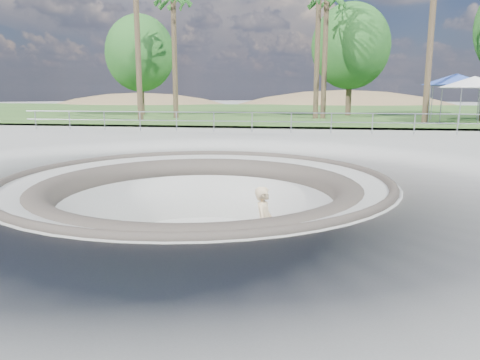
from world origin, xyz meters
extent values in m
plane|color=#A4A59F|center=(0.00, 0.00, 0.00)|extent=(180.00, 180.00, 0.00)
torus|color=#A4A59F|center=(0.00, 0.00, -2.00)|extent=(14.00, 14.00, 4.00)
cylinder|color=#A4A59F|center=(0.00, 0.00, -1.95)|extent=(6.60, 6.60, 0.10)
torus|color=#454137|center=(0.00, 0.00, -0.02)|extent=(10.24, 10.24, 0.24)
torus|color=#454137|center=(0.00, 0.00, -0.45)|extent=(8.91, 8.91, 0.81)
cube|color=#335D25|center=(0.00, 34.00, 0.22)|extent=(180.00, 36.00, 0.12)
ellipsoid|color=#806144|center=(-22.00, 55.00, -6.44)|extent=(50.40, 36.00, 23.40)
ellipsoid|color=#806144|center=(8.00, 60.00, -7.87)|extent=(61.60, 44.00, 28.60)
cylinder|color=gray|center=(0.00, 12.00, 1.17)|extent=(25.00, 0.05, 0.05)
cylinder|color=gray|center=(0.00, 12.00, 0.72)|extent=(25.00, 0.05, 0.05)
cube|color=olive|center=(1.89, -1.07, -1.82)|extent=(0.85, 0.26, 0.02)
cylinder|color=silver|center=(1.89, -1.07, -1.86)|extent=(0.04, 0.18, 0.04)
cylinder|color=silver|center=(1.89, -1.07, -1.86)|extent=(0.04, 0.18, 0.04)
cylinder|color=silver|center=(1.89, -1.07, -1.87)|extent=(0.07, 0.03, 0.07)
cylinder|color=silver|center=(1.89, -1.07, -1.87)|extent=(0.07, 0.03, 0.07)
cylinder|color=silver|center=(1.89, -1.07, -1.87)|extent=(0.07, 0.03, 0.07)
cylinder|color=silver|center=(1.89, -1.07, -1.87)|extent=(0.07, 0.03, 0.07)
imported|color=beige|center=(1.89, -1.07, -0.87)|extent=(0.50, 0.72, 1.89)
cylinder|color=gray|center=(11.25, 16.92, 1.32)|extent=(0.06, 0.06, 2.07)
cylinder|color=gray|center=(11.25, 19.55, 1.32)|extent=(0.06, 0.06, 2.07)
cube|color=silver|center=(12.57, 18.24, 2.44)|extent=(3.19, 3.19, 0.08)
cone|color=silver|center=(12.57, 18.24, 2.77)|extent=(5.53, 5.53, 0.66)
cylinder|color=gray|center=(10.73, 18.94, 1.40)|extent=(0.06, 0.06, 2.23)
cylinder|color=gray|center=(10.73, 21.78, 1.40)|extent=(0.06, 0.06, 2.23)
cylinder|color=gray|center=(13.57, 21.78, 1.40)|extent=(0.06, 0.06, 2.23)
cube|color=#2F4CAD|center=(12.15, 20.36, 2.61)|extent=(3.79, 3.79, 0.08)
cone|color=#2F4CAD|center=(12.15, 20.36, 2.97)|extent=(5.77, 5.77, 0.71)
cylinder|color=brown|center=(-8.26, 18.23, 5.89)|extent=(0.36, 0.36, 11.44)
cylinder|color=brown|center=(-6.73, 21.38, 4.64)|extent=(0.36, 0.36, 8.94)
cylinder|color=brown|center=(3.32, 22.17, 5.55)|extent=(0.36, 0.36, 10.77)
cylinder|color=brown|center=(3.85, 22.26, 4.55)|extent=(0.36, 0.36, 8.75)
cylinder|color=brown|center=(9.93, 18.38, 5.41)|extent=(0.36, 0.36, 10.49)
cylinder|color=brown|center=(-10.66, 25.08, 2.49)|extent=(0.44, 0.44, 4.65)
ellipsoid|color=#1F5D22|center=(-10.66, 25.08, 5.15)|extent=(5.55, 5.05, 6.05)
cylinder|color=brown|center=(5.94, 26.60, 2.71)|extent=(0.44, 0.44, 5.09)
ellipsoid|color=#1F5D22|center=(5.94, 26.60, 5.62)|extent=(6.07, 5.52, 6.63)
camera|label=1|loc=(2.91, -11.91, 2.36)|focal=35.00mm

